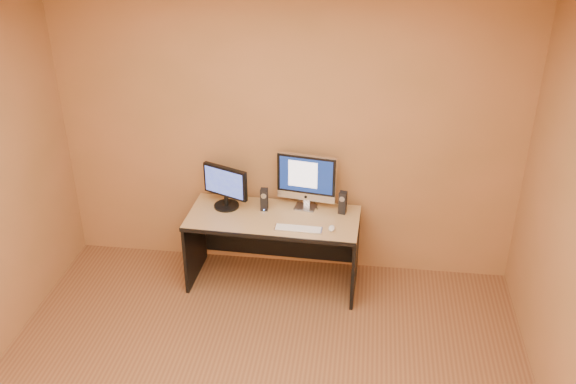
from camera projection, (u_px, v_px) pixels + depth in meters
name	position (u px, v px, depth m)	size (l,w,h in m)	color
walls	(242.00, 265.00, 3.70)	(4.00, 4.00, 2.60)	#A26841
ceiling	(233.00, 42.00, 3.10)	(4.00, 4.00, 0.00)	white
desk	(273.00, 250.00, 5.60)	(1.46, 0.64, 0.67)	tan
imac	(306.00, 182.00, 5.47)	(0.52, 0.19, 0.50)	#BBBBC0
second_monitor	(226.00, 187.00, 5.51)	(0.44, 0.22, 0.38)	black
speaker_left	(264.00, 199.00, 5.51)	(0.06, 0.07, 0.20)	black
speaker_right	(343.00, 203.00, 5.45)	(0.06, 0.07, 0.20)	black
keyboard	(298.00, 229.00, 5.25)	(0.39, 0.11, 0.02)	silver
mouse	(332.00, 228.00, 5.24)	(0.05, 0.09, 0.03)	silver
cable_a	(315.00, 204.00, 5.64)	(0.01, 0.01, 0.20)	black
cable_b	(308.00, 203.00, 5.65)	(0.01, 0.01, 0.16)	black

